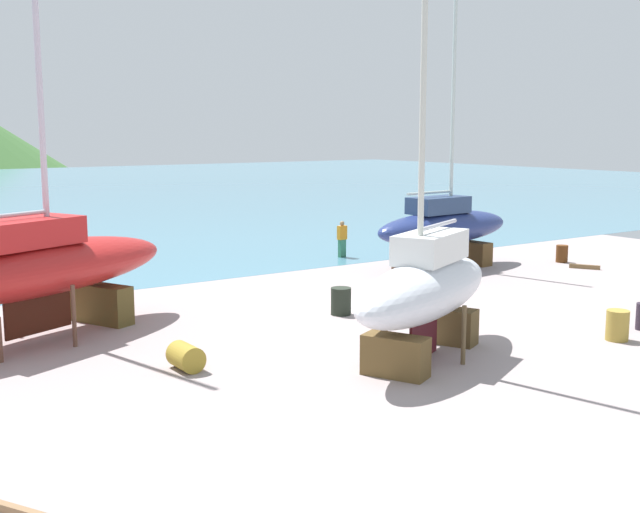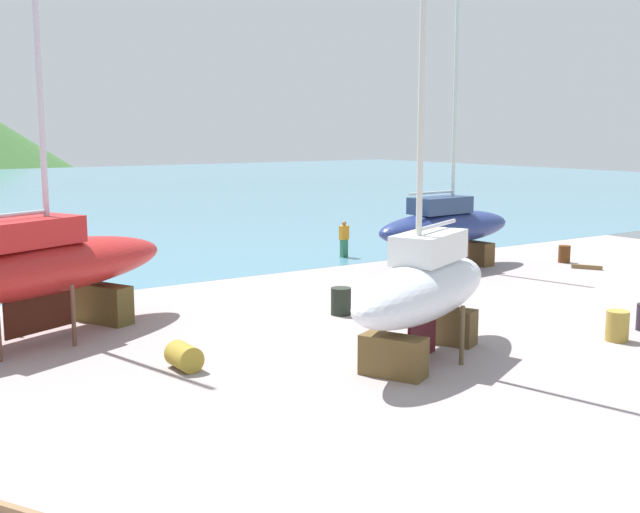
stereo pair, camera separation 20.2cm
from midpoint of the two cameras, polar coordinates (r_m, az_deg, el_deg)
The scene contains 11 objects.
ground_plane at distance 23.88m, azimuth 9.31°, elevation -5.35°, with size 45.13×45.13×0.00m, color gray.
sailboat_mid_port at distance 34.23m, azimuth 8.68°, elevation 2.09°, with size 7.66×2.81×11.84m.
sailboat_large_starboard at distance 23.69m, azimuth -20.01°, elevation -0.82°, with size 9.67×6.26×13.36m.
sailboat_far_slipway at distance 20.66m, azimuth 7.26°, elevation -2.27°, with size 7.15×4.79×12.84m.
worker at distance 37.11m, azimuth 1.44°, elevation 1.30°, with size 0.47×0.29×1.71m.
barrel_by_slipway at distance 24.02m, azimuth 20.33°, elevation -4.65°, with size 0.63×0.63×0.86m, color olive.
barrel_blue_faded at distance 20.14m, azimuth -9.89°, elevation -7.11°, with size 0.66×0.66×0.94m, color olive.
barrel_rust_mid at distance 25.64m, azimuth 1.28°, elevation -3.22°, with size 0.66×0.66×0.88m, color #232A21.
barrel_tipped_left at distance 37.35m, azimuth 16.81°, elevation 0.19°, with size 0.52×0.52×0.77m, color #552E13.
timber_long_fore at distance 13.89m, azimuth -21.87°, elevation -16.41°, with size 2.24×0.13×0.14m, color #8A6746.
timber_short_skew at distance 35.92m, azimuth 18.29°, elevation -0.70°, with size 1.27×0.12×0.18m, color brown.
Camera 1 is at (-16.19, -21.45, 5.89)m, focal length 44.62 mm.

